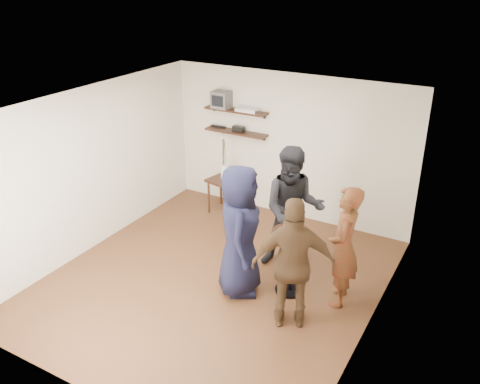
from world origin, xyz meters
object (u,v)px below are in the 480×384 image
Objects in this scene: drinks_table at (291,253)px; person_brown at (294,265)px; dvd_deck at (248,110)px; person_navy at (240,231)px; crt_monitor at (222,99)px; person_plaid at (344,247)px; person_dark at (293,209)px; radio at (238,129)px; side_table at (225,184)px.

person_brown reaches higher than drinks_table.
dvd_deck is 0.21× the size of person_navy.
person_navy is at bearing -153.83° from drinks_table.
person_plaid is (3.05, -1.96, -1.17)m from crt_monitor.
crt_monitor is at bearing 123.02° from person_dark.
person_dark is (-0.96, 0.52, 0.10)m from person_plaid.
crt_monitor is 0.33× the size of drinks_table.
person_dark reaches higher than person_navy.
crt_monitor is at bearing 138.39° from drinks_table.
person_navy is (1.38, -2.40, -0.57)m from radio.
radio is 0.12× the size of person_dark.
person_dark is 1.03m from person_navy.
person_plaid is at bearing -35.99° from radio.
dvd_deck is 0.43m from radio.
dvd_deck is at bearing 0.17° from person_navy.
person_dark is 1.40m from person_brown.
dvd_deck is 3.05m from drinks_table.
person_plaid is 0.96× the size of person_brown.
side_table is (-0.30, -0.34, -1.37)m from dvd_deck.
person_plaid is 0.89× the size of person_dark.
drinks_table is 0.78m from person_dark.
person_dark is at bearing -46.91° from person_navy.
dvd_deck is at bearing -138.77° from person_plaid.
person_navy is at bearing -54.30° from crt_monitor.
person_plaid is (2.51, -1.96, -1.05)m from dvd_deck.
person_plaid is (0.69, 0.13, 0.24)m from drinks_table.
crt_monitor is 0.19× the size of person_plaid.
person_navy is (1.73, -2.40, -1.07)m from crt_monitor.
person_plaid is at bearing 10.75° from drinks_table.
person_dark is (1.85, -1.10, 0.42)m from side_table.
radio is 0.13× the size of person_plaid.
person_brown is at bearing -44.49° from side_table.
crt_monitor is 1.45× the size of radio.
person_navy is at bearing -82.29° from person_plaid.
crt_monitor is at bearing -133.53° from person_plaid.
drinks_table is (2.01, -2.09, -0.90)m from radio.
radio is at bearing 72.70° from side_table.
crt_monitor is 0.17× the size of person_dark.
dvd_deck is at bearing 114.75° from person_dark.
person_plaid is 1.39m from person_navy.
dvd_deck is 1.44m from side_table.
dvd_deck reaches higher than person_brown.
crt_monitor is 0.17× the size of person_navy.
dvd_deck is at bearing 0.00° from crt_monitor.
person_plaid reaches higher than drinks_table.
crt_monitor reaches higher than person_dark.
dvd_deck is 0.63× the size of side_table.
crt_monitor reaches higher than side_table.
side_table is 0.37× the size of person_plaid.
person_navy is at bearing -45.05° from person_brown.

